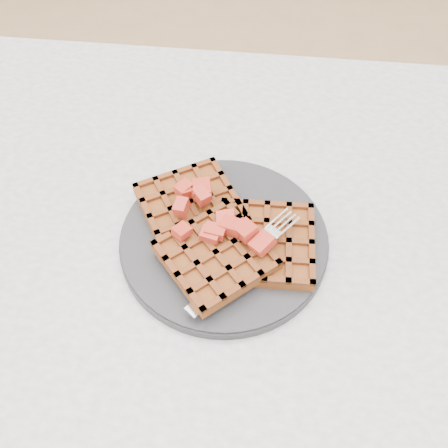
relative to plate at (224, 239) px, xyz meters
name	(u,v)px	position (x,y,z in m)	size (l,w,h in m)	color
ground	(271,424)	(0.12, -0.01, -0.76)	(4.00, 4.00, 0.00)	tan
table	(306,304)	(0.12, -0.01, -0.12)	(1.20, 0.80, 0.75)	silver
plate	(224,239)	(0.00, 0.00, 0.00)	(0.25, 0.25, 0.02)	black
waffles	(224,233)	(0.00, 0.00, 0.02)	(0.23, 0.23, 0.03)	brown
strawberry_pile	(224,217)	(0.00, 0.00, 0.05)	(0.15, 0.15, 0.02)	maroon
fork	(251,260)	(0.03, -0.04, 0.02)	(0.02, 0.18, 0.02)	silver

